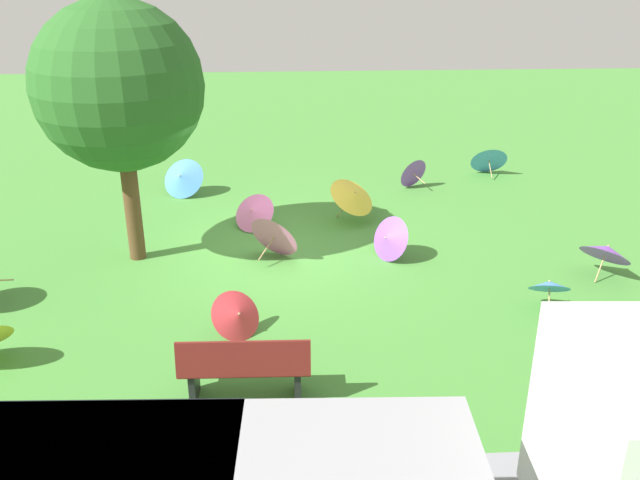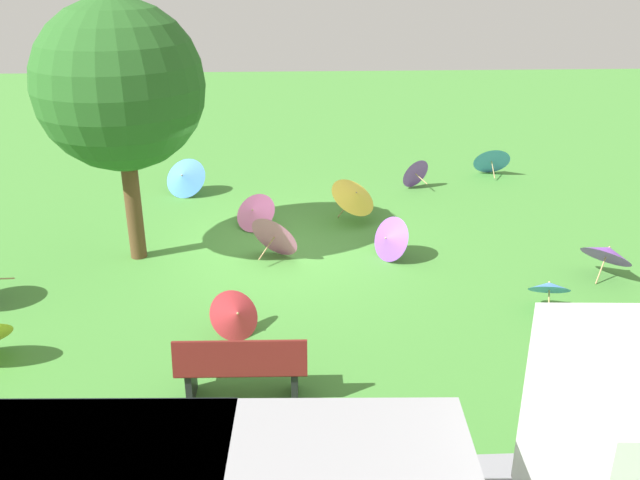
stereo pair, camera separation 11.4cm
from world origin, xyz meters
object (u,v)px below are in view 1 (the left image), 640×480
(parasol_pink_2, at_px, (276,234))
(parasol_blue_0, at_px, (488,158))
(park_bench, at_px, (245,368))
(parasol_red_0, at_px, (237,315))
(parasol_purple_1, at_px, (411,172))
(parasol_pink_1, at_px, (253,212))
(parasol_yellow_0, at_px, (353,195))
(parasol_blue_1, at_px, (182,177))
(parasol_purple_5, at_px, (388,238))
(parasol_purple_4, at_px, (606,251))
(parasol_blue_2, at_px, (549,285))
(shade_tree, at_px, (119,87))

(parasol_pink_2, xyz_separation_m, parasol_blue_0, (-5.20, -4.64, -0.04))
(park_bench, bearing_deg, parasol_red_0, -83.29)
(parasol_purple_1, distance_m, parasol_pink_1, 4.34)
(parasol_yellow_0, distance_m, parasol_blue_1, 4.11)
(parasol_purple_5, xyz_separation_m, parasol_blue_1, (4.11, -3.65, 0.04))
(parasol_purple_1, relative_size, parasol_pink_2, 0.75)
(parasol_yellow_0, xyz_separation_m, parasol_purple_5, (-0.44, 1.81, -0.19))
(parasol_yellow_0, distance_m, parasol_pink_2, 2.23)
(park_bench, relative_size, parasol_pink_1, 1.52)
(parasol_purple_1, bearing_deg, parasol_purple_4, 116.31)
(parasol_purple_1, distance_m, parasol_pink_2, 4.90)
(parasol_yellow_0, bearing_deg, park_bench, 71.78)
(parasol_pink_2, relative_size, parasol_blue_2, 1.50)
(parasol_pink_1, height_order, parasol_yellow_0, parasol_yellow_0)
(parasol_purple_1, distance_m, parasol_blue_1, 5.26)
(park_bench, xyz_separation_m, parasol_pink_2, (-0.37, -4.23, -0.01))
(parasol_purple_4, bearing_deg, parasol_purple_5, -14.31)
(park_bench, distance_m, parasol_pink_2, 4.25)
(parasol_blue_0, bearing_deg, parasol_purple_1, 22.82)
(parasol_pink_2, bearing_deg, parasol_yellow_0, -133.97)
(parasol_red_0, bearing_deg, parasol_purple_1, -119.68)
(shade_tree, distance_m, parasol_purple_4, 8.55)
(shade_tree, distance_m, parasol_yellow_0, 4.98)
(park_bench, relative_size, parasol_blue_0, 1.78)
(shade_tree, bearing_deg, parasol_purple_4, 171.26)
(parasol_yellow_0, bearing_deg, parasol_pink_1, 7.52)
(parasol_pink_1, bearing_deg, park_bench, 90.93)
(parasol_purple_1, relative_size, parasol_blue_2, 1.12)
(parasol_purple_4, xyz_separation_m, parasol_blue_2, (1.36, 1.05, -0.07))
(parasol_purple_1, relative_size, parasol_blue_1, 0.71)
(park_bench, bearing_deg, parasol_purple_1, -113.65)
(shade_tree, xyz_separation_m, parasol_purple_4, (-8.06, 1.24, -2.60))
(parasol_purple_1, height_order, parasol_pink_1, parasol_purple_1)
(parasol_blue_1, height_order, parasol_blue_2, parasol_blue_1)
(parasol_blue_0, distance_m, parasol_blue_1, 7.42)
(park_bench, distance_m, parasol_pink_1, 5.57)
(parasol_blue_0, bearing_deg, parasol_purple_5, 56.46)
(parasol_purple_4, bearing_deg, parasol_red_0, 14.52)
(parasol_purple_1, distance_m, parasol_purple_5, 4.14)
(parasol_blue_0, bearing_deg, shade_tree, 30.37)
(parasol_blue_0, distance_m, parasol_purple_5, 5.81)
(parasol_red_0, height_order, parasol_blue_1, parasol_blue_1)
(shade_tree, bearing_deg, parasol_blue_2, 161.14)
(park_bench, xyz_separation_m, parasol_blue_1, (1.75, -7.68, -0.03))
(parasol_blue_1, relative_size, parasol_blue_2, 1.57)
(parasol_yellow_0, distance_m, parasol_purple_5, 1.87)
(parasol_red_0, bearing_deg, parasol_blue_2, -173.60)
(parasol_pink_1, bearing_deg, parasol_blue_1, -51.79)
(shade_tree, relative_size, parasol_yellow_0, 3.49)
(parasol_yellow_0, xyz_separation_m, parasol_purple_4, (-4.00, 2.72, -0.12))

